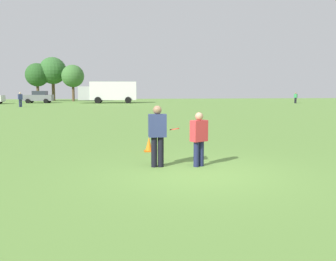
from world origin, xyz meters
name	(u,v)px	position (x,y,z in m)	size (l,w,h in m)	color
ground_plane	(198,173)	(0.00, 0.00, 0.00)	(140.33, 140.33, 0.00)	#608C3D
player_thrower	(157,133)	(-0.92, 0.89, 0.93)	(0.47, 0.28, 1.66)	black
player_defender	(199,136)	(0.20, 0.80, 0.83)	(0.50, 0.42, 1.48)	#1E234C
frisbee	(174,129)	(-0.44, 0.99, 1.01)	(0.27, 0.27, 0.09)	#E54C33
traffic_cone	(149,145)	(-0.94, 3.37, 0.23)	(0.32, 0.32, 0.48)	#D8590C
parked_car_center	(39,97)	(-13.81, 48.29, 0.92)	(4.29, 2.38, 1.82)	slate
box_truck	(109,91)	(-3.26, 46.68, 1.75)	(8.61, 3.29, 3.18)	white
bystander_sideline_watcher	(20,99)	(-13.33, 35.87, 0.98)	(0.55, 0.47, 1.73)	#1E234C
bystander_far_jogger	(296,97)	(24.09, 42.13, 0.90)	(0.47, 0.50, 1.60)	black
tree_west_maple	(37,75)	(-15.87, 57.58, 4.52)	(4.05, 4.05, 6.58)	brown
tree_center_elm	(53,71)	(-13.34, 58.24, 5.30)	(4.74, 4.74, 7.70)	brown
tree_east_birch	(73,76)	(-9.62, 55.79, 4.29)	(3.84, 3.84, 6.24)	brown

